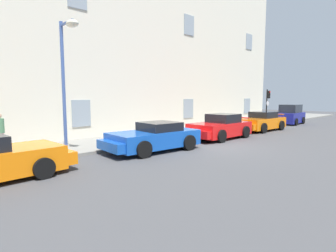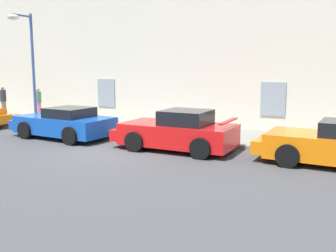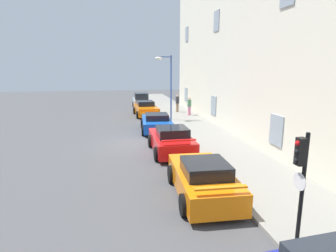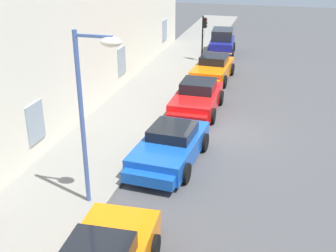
{
  "view_description": "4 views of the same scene",
  "coord_description": "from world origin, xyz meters",
  "px_view_note": "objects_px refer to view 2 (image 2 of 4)",
  "views": [
    {
      "loc": [
        -11.41,
        -8.11,
        2.52
      ],
      "look_at": [
        -0.71,
        3.02,
        0.83
      ],
      "focal_mm": 28.61,
      "sensor_mm": 36.0,
      "label": 1
    },
    {
      "loc": [
        7.91,
        -11.13,
        3.06
      ],
      "look_at": [
        0.97,
        2.74,
        0.61
      ],
      "focal_mm": 40.79,
      "sensor_mm": 36.0,
      "label": 2
    },
    {
      "loc": [
        16.61,
        -1.53,
        4.65
      ],
      "look_at": [
        0.55,
        1.46,
        1.16
      ],
      "focal_mm": 29.85,
      "sensor_mm": 36.0,
      "label": 3
    },
    {
      "loc": [
        -17.38,
        -2.38,
        7.84
      ],
      "look_at": [
        -2.02,
        1.71,
        0.9
      ],
      "focal_mm": 46.1,
      "sensor_mm": 36.0,
      "label": 4
    }
  ],
  "objects_px": {
    "street_lamp": "(25,48)",
    "pedestrian_strolling": "(3,101)",
    "sportscar_white_middle": "(175,132)",
    "sportscar_tail_end": "(333,145)",
    "pedestrian_admiring": "(38,102)",
    "sportscar_yellow_flank": "(62,123)"
  },
  "relations": [
    {
      "from": "street_lamp",
      "to": "sportscar_tail_end",
      "type": "bearing_deg",
      "value": -4.77
    },
    {
      "from": "sportscar_white_middle",
      "to": "pedestrian_admiring",
      "type": "relative_size",
      "value": 2.67
    },
    {
      "from": "sportscar_yellow_flank",
      "to": "pedestrian_admiring",
      "type": "height_order",
      "value": "pedestrian_admiring"
    },
    {
      "from": "sportscar_yellow_flank",
      "to": "sportscar_white_middle",
      "type": "distance_m",
      "value": 5.36
    },
    {
      "from": "sportscar_tail_end",
      "to": "pedestrian_strolling",
      "type": "height_order",
      "value": "pedestrian_strolling"
    },
    {
      "from": "street_lamp",
      "to": "pedestrian_strolling",
      "type": "relative_size",
      "value": 3.1
    },
    {
      "from": "sportscar_tail_end",
      "to": "street_lamp",
      "type": "xyz_separation_m",
      "value": [
        -14.04,
        1.17,
        3.29
      ]
    },
    {
      "from": "sportscar_yellow_flank",
      "to": "street_lamp",
      "type": "relative_size",
      "value": 0.86
    },
    {
      "from": "sportscar_yellow_flank",
      "to": "sportscar_tail_end",
      "type": "distance_m",
      "value": 10.73
    },
    {
      "from": "sportscar_white_middle",
      "to": "street_lamp",
      "type": "height_order",
      "value": "street_lamp"
    },
    {
      "from": "sportscar_white_middle",
      "to": "street_lamp",
      "type": "bearing_deg",
      "value": 171.53
    },
    {
      "from": "pedestrian_strolling",
      "to": "sportscar_tail_end",
      "type": "bearing_deg",
      "value": -9.59
    },
    {
      "from": "street_lamp",
      "to": "pedestrian_admiring",
      "type": "bearing_deg",
      "value": 127.31
    },
    {
      "from": "street_lamp",
      "to": "pedestrian_admiring",
      "type": "relative_size",
      "value": 3.24
    },
    {
      "from": "sportscar_yellow_flank",
      "to": "pedestrian_strolling",
      "type": "distance_m",
      "value": 8.01
    },
    {
      "from": "street_lamp",
      "to": "pedestrian_strolling",
      "type": "xyz_separation_m",
      "value": [
        -4.02,
        1.88,
        -2.87
      ]
    },
    {
      "from": "pedestrian_admiring",
      "to": "sportscar_white_middle",
      "type": "bearing_deg",
      "value": -20.02
    },
    {
      "from": "sportscar_white_middle",
      "to": "pedestrian_strolling",
      "type": "distance_m",
      "value": 13.09
    },
    {
      "from": "street_lamp",
      "to": "pedestrian_strolling",
      "type": "bearing_deg",
      "value": 154.93
    },
    {
      "from": "sportscar_yellow_flank",
      "to": "pedestrian_admiring",
      "type": "bearing_deg",
      "value": 143.45
    },
    {
      "from": "sportscar_tail_end",
      "to": "pedestrian_admiring",
      "type": "xyz_separation_m",
      "value": [
        -16.01,
        3.76,
        0.36
      ]
    },
    {
      "from": "sportscar_white_middle",
      "to": "pedestrian_strolling",
      "type": "bearing_deg",
      "value": 165.98
    }
  ]
}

